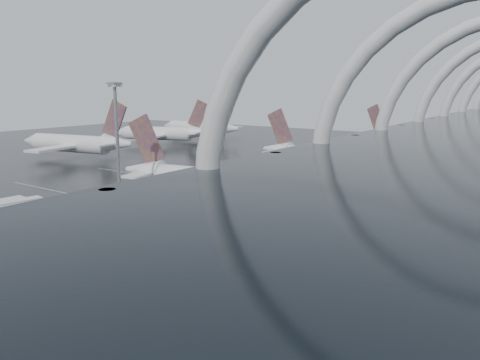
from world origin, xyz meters
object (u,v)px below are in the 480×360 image
Objects in this scene: gse_cart_belly_a at (293,217)px; floodlight_mast at (117,135)px; jet_remote_far at (200,129)px; bus_row_near_c at (16,213)px; jet_remote_mid at (164,134)px; airliner_gate_c at (418,141)px; airliner_main at (231,183)px; gse_cart_belly_b at (342,218)px; airliner_gate_b at (340,159)px; bus_row_near_d at (32,215)px; jet_remote_west at (77,144)px; bus_row_near_b at (9,209)px; gse_cart_belly_e at (306,205)px; gse_cart_belly_c at (218,210)px.

floodlight_mast is at bearing -144.99° from gse_cart_belly_a.
bus_row_near_c is at bearing 119.70° from jet_remote_far.
airliner_gate_c is at bearing 179.42° from jet_remote_mid.
airliner_main is 25.74m from gse_cart_belly_b.
airliner_gate_b is 29.03× the size of gse_cart_belly_b.
airliner_main is 4.18× the size of bus_row_near_d.
jet_remote_mid is at bearing 130.16° from airliner_main.
airliner_main is 1.16× the size of jet_remote_west.
bus_row_near_c is 0.51× the size of floodlight_mast.
bus_row_near_c is at bearing 124.73° from jet_remote_west.
gse_cart_belly_a is at bearing -21.88° from airliner_main.
gse_cart_belly_b is (55.99, 36.16, -1.23)m from bus_row_near_b.
gse_cart_belly_b is at bearing 34.87° from floodlight_mast.
gse_cart_belly_e is (3.34, -102.00, -4.06)m from airliner_gate_c.
jet_remote_west is 81.58m from bus_row_near_c.
airliner_gate_c is (11.50, 109.27, -0.23)m from airliner_main.
bus_row_near_c is at bearing -135.95° from gse_cart_belly_c.
airliner_main is 112.78m from jet_remote_mid.
floodlight_mast is at bearing -126.28° from airliner_main.
bus_row_near_d reaches higher than gse_cart_belly_e.
gse_cart_belly_a is (102.14, -24.82, -4.96)m from jet_remote_west.
airliner_gate_c reaches higher than bus_row_near_b.
bus_row_near_d is at bearing -84.50° from bus_row_near_b.
jet_remote_far is (-89.19, 95.67, 0.75)m from airliner_main.
gse_cart_belly_a is 9.65m from gse_cart_belly_b.
gse_cart_belly_a is at bearing -76.54° from airliner_gate_b.
floodlight_mast reaches higher than jet_remote_mid.
floodlight_mast reaches higher than airliner_gate_c.
jet_remote_west is at bearing 54.32° from bus_row_near_d.
jet_remote_west reaches higher than gse_cart_belly_c.
gse_cart_belly_c reaches higher than gse_cart_belly_a.
floodlight_mast is (20.41, 11.36, 15.02)m from bus_row_near_b.
airliner_gate_c is 107.92m from gse_cart_belly_b.
bus_row_near_c is 0.98× the size of bus_row_near_d.
airliner_main is at bearing -96.12° from airliner_gate_b.
airliner_main reaches higher than bus_row_near_c.
airliner_main is 4.28× the size of bus_row_near_c.
gse_cart_belly_b is (20.17, -45.41, -4.29)m from airliner_gate_b.
jet_remote_west reaches higher than bus_row_near_c.
jet_remote_west is 3.61× the size of bus_row_near_d.
jet_remote_mid is 19.37× the size of gse_cart_belly_e.
bus_row_near_d is 36.06m from gse_cart_belly_c.
airliner_gate_c is 21.97× the size of gse_cart_belly_a.
floodlight_mast is (11.71, 11.76, 14.93)m from bus_row_near_d.
floodlight_mast is at bearing -130.23° from gse_cart_belly_e.
bus_row_near_b is (58.45, -129.52, -3.93)m from jet_remote_far.
gse_cart_belly_a is 15.79m from gse_cart_belly_c.
gse_cart_belly_e is (36.88, 41.51, -1.19)m from bus_row_near_d.
gse_cart_belly_a is at bearing 35.01° from floodlight_mast.
airliner_main is at bearing -34.14° from bus_row_near_b.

